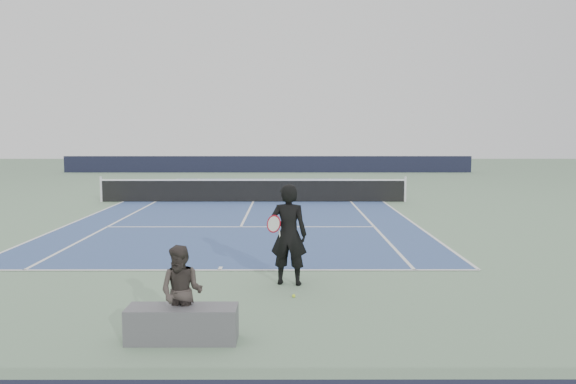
{
  "coord_description": "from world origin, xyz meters",
  "views": [
    {
      "loc": [
        1.43,
        -23.46,
        2.89
      ],
      "look_at": [
        1.45,
        -6.47,
        1.1
      ],
      "focal_mm": 35.0,
      "sensor_mm": 36.0,
      "label": 1
    }
  ],
  "objects_px": {
    "tennis_player": "(288,234)",
    "spectator_bench": "(182,307)",
    "tennis_ball": "(294,296)",
    "tennis_net": "(253,190)"
  },
  "relations": [
    {
      "from": "tennis_player",
      "to": "spectator_bench",
      "type": "distance_m",
      "value": 3.34
    },
    {
      "from": "tennis_ball",
      "to": "spectator_bench",
      "type": "height_order",
      "value": "spectator_bench"
    },
    {
      "from": "tennis_player",
      "to": "tennis_ball",
      "type": "distance_m",
      "value": 1.29
    },
    {
      "from": "tennis_ball",
      "to": "spectator_bench",
      "type": "distance_m",
      "value": 2.65
    },
    {
      "from": "tennis_player",
      "to": "spectator_bench",
      "type": "xyz_separation_m",
      "value": [
        -1.48,
        -2.96,
        -0.49
      ]
    },
    {
      "from": "tennis_player",
      "to": "spectator_bench",
      "type": "bearing_deg",
      "value": -116.65
    },
    {
      "from": "tennis_ball",
      "to": "spectator_bench",
      "type": "xyz_separation_m",
      "value": [
        -1.57,
        -2.08,
        0.45
      ]
    },
    {
      "from": "tennis_net",
      "to": "spectator_bench",
      "type": "xyz_separation_m",
      "value": [
        -0.03,
        -15.9,
        -0.02
      ]
    },
    {
      "from": "spectator_bench",
      "to": "tennis_player",
      "type": "bearing_deg",
      "value": 63.35
    },
    {
      "from": "tennis_net",
      "to": "spectator_bench",
      "type": "bearing_deg",
      "value": -90.11
    }
  ]
}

